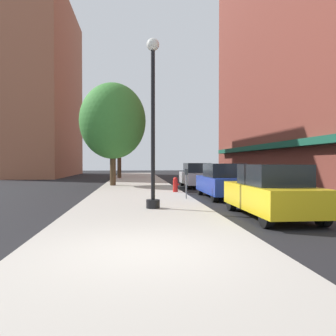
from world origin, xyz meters
The scene contains 12 objects.
ground_plane centered at (4.00, 18.00, 0.00)m, with size 90.00×90.00×0.00m, color black.
sidewalk_slab centered at (0.00, 19.00, 0.06)m, with size 4.80×50.00×0.12m, color #A8A399.
building_right_brick centered at (14.99, 22.00, 13.69)m, with size 6.80×40.00×27.43m.
building_far_background centered at (-11.01, 37.00, 10.60)m, with size 6.80×18.00×21.24m.
lamppost centered at (0.43, 5.64, 3.20)m, with size 0.48×0.48×5.90m.
fire_hydrant centered at (1.98, 11.91, 0.52)m, with size 0.33×0.26×0.79m.
parking_meter_near centered at (2.05, 8.55, 0.95)m, with size 0.14×0.09×1.31m.
tree_near centered at (-1.69, 17.39, 4.53)m, with size 4.52×4.52×7.03m.
tree_mid centered at (-1.73, 28.50, 4.97)m, with size 3.64×3.64×6.98m.
car_yellow centered at (4.00, 3.96, 0.81)m, with size 1.80×4.30×1.66m.
car_blue centered at (4.00, 9.67, 0.81)m, with size 1.80×4.30×1.66m.
car_silver centered at (4.00, 16.53, 0.81)m, with size 1.80×4.30×1.66m.
Camera 1 is at (-0.23, -6.12, 1.74)m, focal length 36.14 mm.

